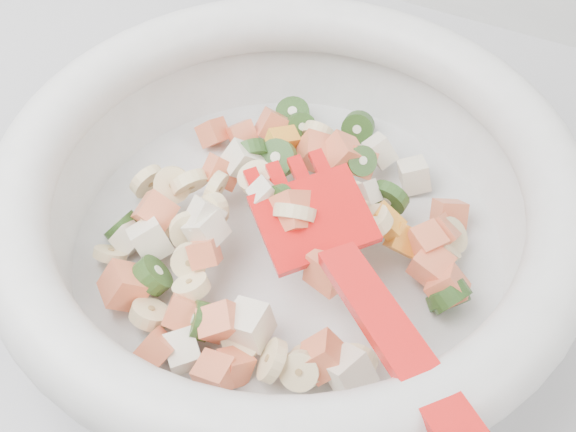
% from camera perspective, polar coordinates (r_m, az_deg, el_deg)
% --- Properties ---
extents(mixing_bowl, '(0.41, 0.38, 0.12)m').
position_cam_1_polar(mixing_bowl, '(0.47, 0.02, 0.73)').
color(mixing_bowl, silver).
rests_on(mixing_bowl, counter).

